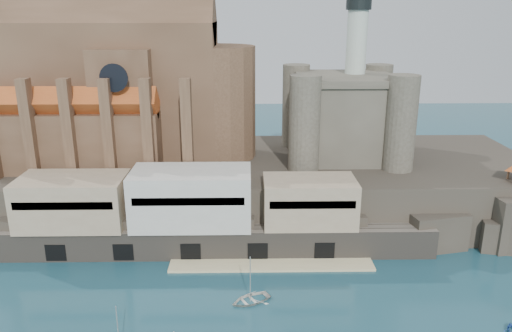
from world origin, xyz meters
The scene contains 6 objects.
promontory centered at (-0.19, 39.37, 4.92)m, with size 100.00×36.00×10.00m.
quay centered at (-10.19, 23.07, 6.07)m, with size 70.00×12.00×13.05m.
church centered at (-24.13, 41.85, 22.13)m, with size 47.00×25.93×30.51m.
castle_keep centered at (16.08, 41.08, 18.31)m, with size 21.20×21.20×29.30m.
boat_6 centered at (-1.17, 8.65, 0.00)m, with size 3.82×1.11×5.35m, color silver.
boat_7 centered at (29.46, 1.71, 0.00)m, with size 2.32×1.42×2.69m, color #1F4A9C.
Camera 1 is at (-1.37, -47.62, 36.07)m, focal length 35.00 mm.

